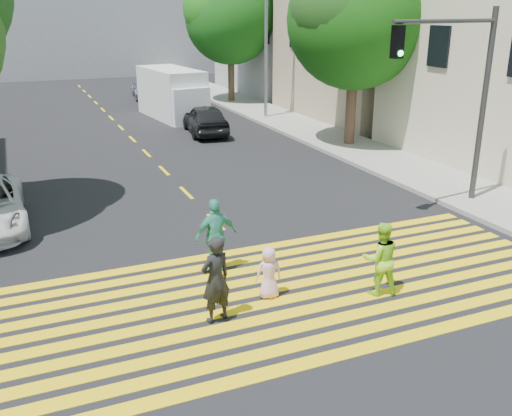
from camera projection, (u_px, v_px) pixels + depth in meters
ground at (315, 321)px, 11.26m from camera, size 120.00×120.00×0.00m
sidewalk_right at (322, 135)px, 27.39m from camera, size 3.00×60.00×0.15m
crosswalk at (287, 293)px, 12.37m from camera, size 13.40×5.30×0.01m
lane_line at (116, 123)px, 30.81m from camera, size 0.12×34.40×0.01m
building_right_tan at (392, 24)px, 31.63m from camera, size 10.00×10.00×10.00m
building_right_grey at (302, 21)px, 41.19m from camera, size 10.00×10.00×10.00m
backdrop_block at (60, 6)px, 50.99m from camera, size 30.00×8.00×12.00m
tree_right_near at (357, 12)px, 23.73m from camera, size 6.77×6.47×8.42m
tree_right_far at (231, 13)px, 35.60m from camera, size 6.78×6.36×8.23m
pedestrian_man at (216, 279)px, 11.01m from camera, size 0.74×0.59×1.78m
pedestrian_woman at (381, 259)px, 12.09m from camera, size 0.94×0.82×1.64m
pedestrian_child at (269, 273)px, 12.01m from camera, size 0.60×0.42×1.15m
pedestrian_extra at (216, 236)px, 13.13m from camera, size 1.08×0.54×1.78m
dark_car_near at (205, 119)px, 27.78m from camera, size 2.24×4.47×1.46m
silver_car at (147, 88)px, 39.02m from camera, size 2.49×4.91×1.36m
dark_car_parked at (180, 94)px, 36.26m from camera, size 2.09×4.40×1.39m
white_van at (173, 95)px, 31.71m from camera, size 2.75×5.91×2.69m
traffic_signal at (462, 83)px, 16.38m from camera, size 4.01×0.86×5.91m
street_lamp at (263, 13)px, 29.86m from camera, size 2.21×0.65×9.81m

